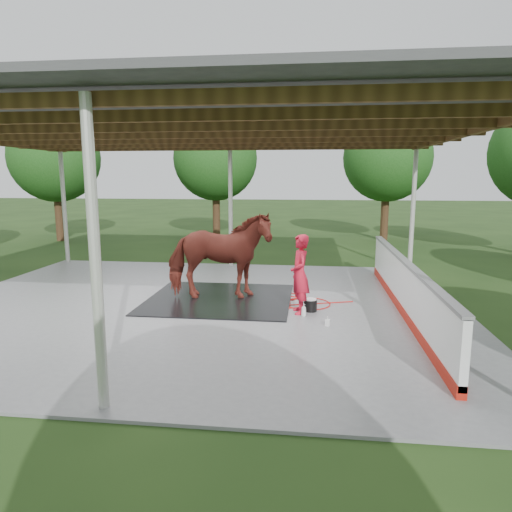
# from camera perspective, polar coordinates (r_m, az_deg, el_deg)

# --- Properties ---
(ground) EXTENTS (100.00, 100.00, 0.00)m
(ground) POSITION_cam_1_polar(r_m,az_deg,el_deg) (10.60, -7.55, -6.36)
(ground) COLOR #1E3814
(concrete_slab) EXTENTS (12.00, 10.00, 0.05)m
(concrete_slab) POSITION_cam_1_polar(r_m,az_deg,el_deg) (10.59, -7.55, -6.23)
(concrete_slab) COLOR slate
(concrete_slab) RESTS_ON ground
(pavilion_structure) EXTENTS (12.60, 10.60, 4.05)m
(pavilion_structure) POSITION_cam_1_polar(r_m,az_deg,el_deg) (10.23, -8.07, 15.49)
(pavilion_structure) COLOR beige
(pavilion_structure) RESTS_ON ground
(dasher_board) EXTENTS (0.16, 8.00, 1.15)m
(dasher_board) POSITION_cam_1_polar(r_m,az_deg,el_deg) (10.33, 17.99, -3.80)
(dasher_board) COLOR #A81A0E
(dasher_board) RESTS_ON concrete_slab
(tree_belt) EXTENTS (28.00, 28.00, 5.80)m
(tree_belt) POSITION_cam_1_polar(r_m,az_deg,el_deg) (11.02, -5.25, 14.21)
(tree_belt) COLOR #382314
(tree_belt) RESTS_ON ground
(rubber_mat) EXTENTS (3.39, 3.17, 0.03)m
(rubber_mat) POSITION_cam_1_polar(r_m,az_deg,el_deg) (11.01, -4.58, -5.35)
(rubber_mat) COLOR black
(rubber_mat) RESTS_ON concrete_slab
(horse) EXTENTS (2.60, 1.50, 2.07)m
(horse) POSITION_cam_1_polar(r_m,az_deg,el_deg) (10.78, -4.65, 0.03)
(horse) COLOR maroon
(horse) RESTS_ON rubber_mat
(handler) EXTENTS (0.54, 0.70, 1.70)m
(handler) POSITION_cam_1_polar(r_m,az_deg,el_deg) (9.76, 5.49, -2.27)
(handler) COLOR red
(handler) RESTS_ON concrete_slab
(wash_bucket) EXTENTS (0.29, 0.29, 0.27)m
(wash_bucket) POSITION_cam_1_polar(r_m,az_deg,el_deg) (10.08, 6.81, -6.07)
(wash_bucket) COLOR black
(wash_bucket) RESTS_ON concrete_slab
(soap_bottle_a) EXTENTS (0.14, 0.14, 0.27)m
(soap_bottle_a) POSITION_cam_1_polar(r_m,az_deg,el_deg) (9.70, 5.99, -6.73)
(soap_bottle_a) COLOR silver
(soap_bottle_a) RESTS_ON concrete_slab
(soap_bottle_b) EXTENTS (0.11, 0.11, 0.19)m
(soap_bottle_b) POSITION_cam_1_polar(r_m,az_deg,el_deg) (9.15, 8.93, -8.07)
(soap_bottle_b) COLOR #338CD8
(soap_bottle_b) RESTS_ON concrete_slab
(hose_coil) EXTENTS (2.50, 1.48, 0.02)m
(hose_coil) POSITION_cam_1_polar(r_m,az_deg,el_deg) (10.78, 3.97, -5.68)
(hose_coil) COLOR #B6110D
(hose_coil) RESTS_ON concrete_slab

